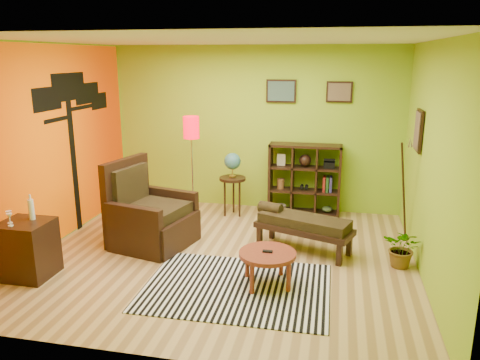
% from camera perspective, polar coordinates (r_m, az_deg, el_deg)
% --- Properties ---
extents(ground, '(5.00, 5.00, 0.00)m').
position_cam_1_polar(ground, '(6.39, -1.95, -9.28)').
color(ground, tan).
rests_on(ground, ground).
extents(room_shell, '(5.04, 4.54, 2.82)m').
position_cam_1_polar(room_shell, '(5.92, -2.95, 6.97)').
color(room_shell, '#91BE23').
rests_on(room_shell, ground).
extents(zebra_rug, '(2.16, 1.62, 0.01)m').
position_cam_1_polar(zebra_rug, '(5.59, -0.38, -12.91)').
color(zebra_rug, white).
rests_on(zebra_rug, ground).
extents(coffee_table, '(0.67, 0.67, 0.43)m').
position_cam_1_polar(coffee_table, '(5.52, 3.37, -9.31)').
color(coffee_table, maroon).
rests_on(coffee_table, ground).
extents(armchair, '(1.20, 1.19, 1.21)m').
position_cam_1_polar(armchair, '(6.79, -11.05, -4.72)').
color(armchair, black).
rests_on(armchair, ground).
extents(side_cabinet, '(0.59, 0.54, 1.01)m').
position_cam_1_polar(side_cabinet, '(6.28, -24.55, -7.63)').
color(side_cabinet, black).
rests_on(side_cabinet, ground).
extents(floor_lamp, '(0.26, 0.26, 1.71)m').
position_cam_1_polar(floor_lamp, '(7.42, -5.94, 5.24)').
color(floor_lamp, silver).
rests_on(floor_lamp, ground).
extents(globe_table, '(0.44, 0.44, 1.07)m').
position_cam_1_polar(globe_table, '(7.74, -0.92, 1.42)').
color(globe_table, black).
rests_on(globe_table, ground).
extents(cube_shelf, '(1.20, 0.35, 1.20)m').
position_cam_1_polar(cube_shelf, '(7.96, 7.96, 0.07)').
color(cube_shelf, black).
rests_on(cube_shelf, ground).
extents(bench, '(1.41, 0.89, 0.62)m').
position_cam_1_polar(bench, '(6.48, 7.50, -5.29)').
color(bench, black).
rests_on(bench, ground).
extents(potted_plant, '(0.63, 0.66, 0.40)m').
position_cam_1_polar(potted_plant, '(6.35, 19.22, -8.31)').
color(potted_plant, '#26661E').
rests_on(potted_plant, ground).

